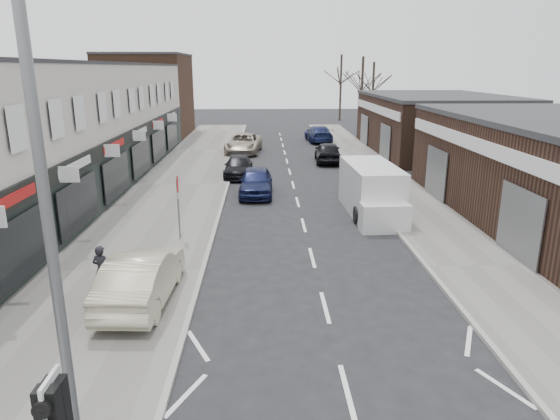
{
  "coord_description": "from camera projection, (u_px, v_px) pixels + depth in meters",
  "views": [
    {
      "loc": [
        -1.79,
        -7.32,
        6.81
      ],
      "look_at": [
        -1.29,
        7.41,
        2.6
      ],
      "focal_mm": 32.0,
      "sensor_mm": 36.0,
      "label": 1
    }
  ],
  "objects": [
    {
      "name": "pavement_left",
      "position": [
        181.0,
        185.0,
        29.87
      ],
      "size": [
        5.5,
        64.0,
        0.12
      ],
      "primitive_type": "cube",
      "color": "slate",
      "rests_on": "ground"
    },
    {
      "name": "pavement_right",
      "position": [
        388.0,
        183.0,
        30.28
      ],
      "size": [
        3.5,
        64.0,
        0.12
      ],
      "primitive_type": "cube",
      "color": "slate",
      "rests_on": "ground"
    },
    {
      "name": "shop_terrace_left",
      "position": [
        41.0,
        132.0,
        26.29
      ],
      "size": [
        8.0,
        41.0,
        7.1
      ],
      "primitive_type": "cube",
      "color": "beige",
      "rests_on": "ground"
    },
    {
      "name": "brick_block_far",
      "position": [
        148.0,
        96.0,
        50.67
      ],
      "size": [
        8.0,
        10.0,
        8.0
      ],
      "primitive_type": "cube",
      "color": "#472C1E",
      "rests_on": "ground"
    },
    {
      "name": "right_unit_far",
      "position": [
        435.0,
        125.0,
        41.43
      ],
      "size": [
        10.0,
        16.0,
        4.5
      ],
      "primitive_type": "cube",
      "color": "#352218",
      "rests_on": "ground"
    },
    {
      "name": "tree_far_a",
      "position": [
        360.0,
        131.0,
        55.38
      ],
      "size": [
        3.6,
        3.6,
        8.0
      ],
      "primitive_type": null,
      "color": "#382D26",
      "rests_on": "ground"
    },
    {
      "name": "tree_far_b",
      "position": [
        371.0,
        125.0,
        61.23
      ],
      "size": [
        3.6,
        3.6,
        7.5
      ],
      "primitive_type": null,
      "color": "#382D26",
      "rests_on": "ground"
    },
    {
      "name": "tree_far_c",
      "position": [
        340.0,
        120.0,
        66.9
      ],
      "size": [
        3.6,
        3.6,
        8.5
      ],
      "primitive_type": null,
      "color": "#382D26",
      "rests_on": "ground"
    },
    {
      "name": "street_lamp",
      "position": [
        63.0,
        235.0,
        6.78
      ],
      "size": [
        2.23,
        0.22,
        8.0
      ],
      "color": "slate",
      "rests_on": "pavement_left"
    },
    {
      "name": "warning_sign",
      "position": [
        178.0,
        189.0,
        19.72
      ],
      "size": [
        0.12,
        0.8,
        2.7
      ],
      "color": "slate",
      "rests_on": "pavement_left"
    },
    {
      "name": "white_van",
      "position": [
        372.0,
        191.0,
        23.92
      ],
      "size": [
        2.32,
        6.15,
        2.37
      ],
      "rotation": [
        0.0,
        0.0,
        0.04
      ],
      "color": "silver",
      "rests_on": "ground"
    },
    {
      "name": "sedan_on_pavement",
      "position": [
        142.0,
        277.0,
        14.66
      ],
      "size": [
        1.83,
        4.73,
        1.54
      ],
      "primitive_type": "imported",
      "rotation": [
        0.0,
        0.0,
        3.1
      ],
      "color": "beige",
      "rests_on": "pavement_left"
    },
    {
      "name": "pedestrian",
      "position": [
        102.0,
        270.0,
        15.11
      ],
      "size": [
        0.65,
        0.51,
        1.58
      ],
      "primitive_type": "imported",
      "rotation": [
        0.0,
        0.0,
        2.88
      ],
      "color": "black",
      "rests_on": "pavement_left"
    },
    {
      "name": "parked_car_left_a",
      "position": [
        256.0,
        182.0,
        27.53
      ],
      "size": [
        1.89,
        4.49,
        1.52
      ],
      "primitive_type": "imported",
      "rotation": [
        0.0,
        0.0,
        -0.02
      ],
      "color": "#141A40",
      "rests_on": "ground"
    },
    {
      "name": "parked_car_left_b",
      "position": [
        238.0,
        167.0,
        32.29
      ],
      "size": [
        1.8,
        4.41,
        1.28
      ],
      "primitive_type": "imported",
      "rotation": [
        0.0,
        0.0,
        -0.0
      ],
      "color": "black",
      "rests_on": "ground"
    },
    {
      "name": "parked_car_left_c",
      "position": [
        244.0,
        143.0,
        41.25
      ],
      "size": [
        3.17,
        5.92,
        1.58
      ],
      "primitive_type": "imported",
      "rotation": [
        0.0,
        0.0,
        -0.1
      ],
      "color": "#A29582",
      "rests_on": "ground"
    },
    {
      "name": "parked_car_right_a",
      "position": [
        363.0,
        185.0,
        26.59
      ],
      "size": [
        1.96,
        5.02,
        1.63
      ],
      "primitive_type": "imported",
      "rotation": [
        0.0,
        0.0,
        3.09
      ],
      "color": "silver",
      "rests_on": "ground"
    },
    {
      "name": "parked_car_right_b",
      "position": [
        328.0,
        152.0,
        37.06
      ],
      "size": [
        2.1,
        4.65,
        1.55
      ],
      "primitive_type": "imported",
      "rotation": [
        0.0,
        0.0,
        3.08
      ],
      "color": "black",
      "rests_on": "ground"
    },
    {
      "name": "parked_car_right_c",
      "position": [
        319.0,
        134.0,
        47.48
      ],
      "size": [
        2.45,
        5.36,
        1.52
      ],
      "primitive_type": "imported",
      "rotation": [
        0.0,
        0.0,
        3.2
      ],
      "color": "#161E45",
      "rests_on": "ground"
    }
  ]
}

